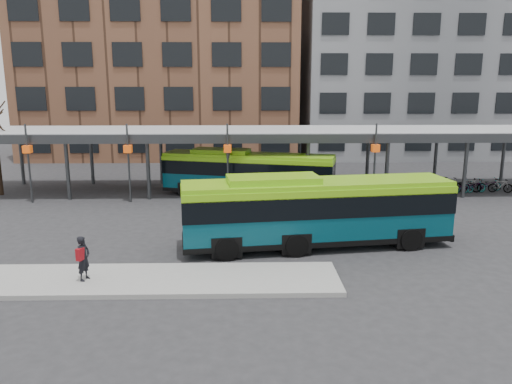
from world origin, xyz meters
The scene contains 9 objects.
ground centered at (0.00, 0.00, 0.00)m, with size 120.00×120.00×0.00m, color #28282B.
boarding_island centered at (-5.50, -3.00, 0.09)m, with size 14.00×3.00×0.18m, color gray.
canopy centered at (-0.06, 12.87, 3.91)m, with size 40.00×6.53×4.80m.
building_brick centered at (-10.00, 32.00, 11.00)m, with size 26.00×14.00×22.00m, color brown.
building_grey centered at (16.00, 32.00, 10.00)m, with size 24.00×14.00×20.00m, color slate.
bus_front centered at (1.16, 0.99, 1.70)m, with size 12.10×4.10×3.27m.
bus_rear centered at (-1.79, 11.24, 1.57)m, with size 11.19×5.09×3.02m.
pedestrian centered at (-7.81, -3.15, 1.02)m, with size 0.55×0.69×1.65m.
bike_rack centered at (13.05, 12.02, 0.47)m, with size 5.75×1.50×1.03m.
Camera 1 is at (-1.96, -20.33, 7.20)m, focal length 35.00 mm.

